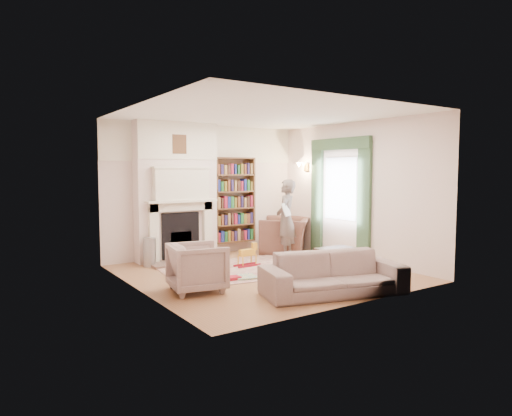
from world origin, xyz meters
TOP-DOWN VIEW (x-y plane):
  - floor at (0.00, 0.00)m, footprint 4.50×4.50m
  - ceiling at (0.00, 0.00)m, footprint 4.50×4.50m
  - wall_back at (0.00, 2.25)m, footprint 4.50×0.00m
  - wall_front at (0.00, -2.25)m, footprint 4.50×0.00m
  - wall_left at (-2.25, 0.00)m, footprint 0.00×4.50m
  - wall_right at (2.25, 0.00)m, footprint 0.00×4.50m
  - fireplace at (-0.75, 2.05)m, footprint 1.70×0.58m
  - bookcase at (0.65, 2.12)m, footprint 1.00×0.24m
  - window at (2.23, 0.40)m, footprint 0.02×0.90m
  - curtain_left at (2.20, -0.30)m, footprint 0.07×0.32m
  - curtain_right at (2.20, 1.10)m, footprint 0.07×0.32m
  - pelmet at (2.19, 0.40)m, footprint 0.09×1.70m
  - wall_sconce at (2.03, 1.50)m, footprint 0.20×0.24m
  - rug at (-0.26, 0.51)m, footprint 2.85×2.33m
  - armchair_reading at (1.64, 1.52)m, footprint 1.56×1.56m
  - armchair_left at (-1.53, -0.44)m, footprint 0.93×0.91m
  - sofa at (0.07, -1.71)m, footprint 2.25×1.37m
  - man_reading at (1.19, 0.92)m, footprint 0.71×0.68m
  - newspaper at (1.04, 0.72)m, footprint 0.38×0.33m
  - coffee_table at (1.09, -0.70)m, footprint 0.71×0.47m
  - paraffin_heater at (-1.48, 1.69)m, footprint 0.29×0.29m
  - rocking_horse at (0.05, 0.64)m, footprint 0.51×0.22m
  - board_game at (-0.48, -0.15)m, footprint 0.43×0.43m
  - game_box_lid at (-0.75, -0.13)m, footprint 0.30×0.20m
  - comic_annuals at (0.27, -0.35)m, footprint 0.75×0.73m

SIDE VIEW (x-z plane):
  - floor at x=0.00m, z-range 0.00..0.00m
  - rug at x=-0.26m, z-range 0.00..0.01m
  - comic_annuals at x=0.27m, z-range 0.01..0.03m
  - board_game at x=-0.48m, z-range 0.01..0.04m
  - game_box_lid at x=-0.75m, z-range 0.01..0.06m
  - rocking_horse at x=0.05m, z-range 0.00..0.44m
  - coffee_table at x=1.09m, z-range 0.00..0.45m
  - paraffin_heater at x=-1.48m, z-range 0.00..0.55m
  - sofa at x=0.07m, z-range 0.00..0.61m
  - armchair_left at x=-1.53m, z-range 0.00..0.73m
  - armchair_reading at x=1.64m, z-range 0.00..0.77m
  - man_reading at x=1.19m, z-range 0.00..1.64m
  - newspaper at x=1.04m, z-range 0.91..1.17m
  - bookcase at x=0.65m, z-range 0.25..2.10m
  - curtain_left at x=2.20m, z-range 0.00..2.40m
  - curtain_right at x=2.20m, z-range 0.00..2.40m
  - fireplace at x=-0.75m, z-range -0.01..2.79m
  - wall_back at x=0.00m, z-range -0.85..3.65m
  - wall_front at x=0.00m, z-range -0.85..3.65m
  - wall_left at x=-2.25m, z-range -0.85..3.65m
  - wall_right at x=2.25m, z-range -0.85..3.65m
  - window at x=2.23m, z-range 0.80..2.10m
  - wall_sconce at x=2.03m, z-range 1.78..2.02m
  - pelmet at x=2.19m, z-range 2.26..2.50m
  - ceiling at x=0.00m, z-range 2.80..2.80m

